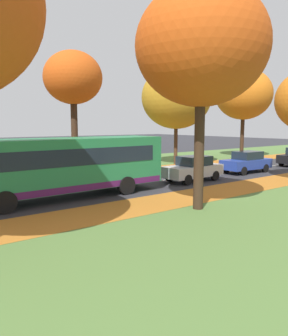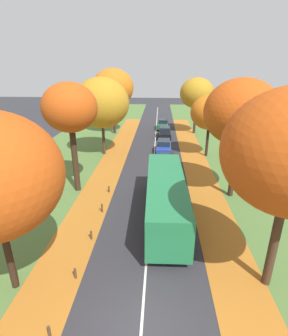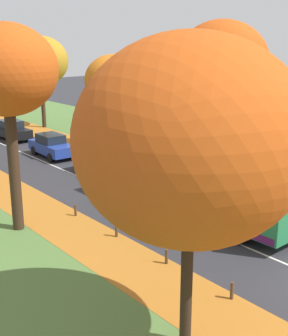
{
  "view_description": "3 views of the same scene",
  "coord_description": "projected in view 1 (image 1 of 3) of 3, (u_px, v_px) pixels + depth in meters",
  "views": [
    {
      "loc": [
        16.28,
        2.0,
        3.66
      ],
      "look_at": [
        1.74,
        12.85,
        1.23
      ],
      "focal_mm": 35.0,
      "sensor_mm": 36.0,
      "label": 1
    },
    {
      "loc": [
        0.56,
        -7.56,
        10.11
      ],
      "look_at": [
        -0.72,
        13.79,
        1.63
      ],
      "focal_mm": 28.0,
      "sensor_mm": 36.0,
      "label": 2
    },
    {
      "loc": [
        -14.43,
        -6.19,
        8.4
      ],
      "look_at": [
        0.04,
        11.36,
        1.91
      ],
      "focal_mm": 50.0,
      "sensor_mm": 36.0,
      "label": 3
    }
  ],
  "objects": [
    {
      "name": "leaf_litter_right",
      "position": [
        195.0,
        196.0,
        16.88
      ],
      "size": [
        2.8,
        60.0,
        0.0
      ],
      "primitive_type": "cube",
      "color": "#B26B23",
      "rests_on": "grass_verge_right"
    },
    {
      "name": "bus",
      "position": [
        65.0,
        164.0,
        16.15
      ],
      "size": [
        2.82,
        10.45,
        2.98
      ],
      "color": "#237A47",
      "rests_on": "ground"
    },
    {
      "name": "grass_verge_left",
      "position": [
        136.0,
        163.0,
        31.4
      ],
      "size": [
        12.0,
        90.0,
        0.01
      ],
      "primitive_type": "cube",
      "color": "#517538",
      "rests_on": "ground"
    },
    {
      "name": "car_silver_lead",
      "position": [
        193.0,
        169.0,
        21.19
      ],
      "size": [
        1.91,
        4.26,
        1.62
      ],
      "color": "#B7BABF",
      "rests_on": "ground"
    },
    {
      "name": "bollard_fourth",
      "position": [
        43.0,
        178.0,
        20.26
      ],
      "size": [
        0.12,
        0.12,
        0.68
      ],
      "primitive_type": "cylinder",
      "color": "#4C3823",
      "rests_on": "ground"
    },
    {
      "name": "bollard_fifth",
      "position": [
        89.0,
        174.0,
        22.24
      ],
      "size": [
        0.12,
        0.12,
        0.57
      ],
      "primitive_type": "cylinder",
      "color": "#4C3823",
      "rests_on": "ground"
    },
    {
      "name": "tree_right_near",
      "position": [
        201.0,
        47.0,
        13.38
      ],
      "size": [
        5.46,
        5.46,
        9.29
      ],
      "color": "#382619",
      "rests_on": "ground"
    },
    {
      "name": "tree_left_mid",
      "position": [
        176.0,
        97.0,
        29.46
      ],
      "size": [
        6.28,
        6.28,
        8.89
      ],
      "color": "#422D1E",
      "rests_on": "ground"
    },
    {
      "name": "leaf_litter_left",
      "position": [
        105.0,
        174.0,
        24.18
      ],
      "size": [
        2.8,
        60.0,
        0.0
      ],
      "primitive_type": "cube",
      "color": "#B26B23",
      "rests_on": "grass_verge_left"
    },
    {
      "name": "road_centre_line",
      "position": [
        208.0,
        174.0,
        24.09
      ],
      "size": [
        0.12,
        80.0,
        0.01
      ],
      "primitive_type": "cube",
      "color": "silver",
      "rests_on": "ground"
    },
    {
      "name": "tree_left_near",
      "position": [
        73.0,
        79.0,
        23.76
      ],
      "size": [
        4.26,
        4.26,
        8.95
      ],
      "color": "#382619",
      "rests_on": "ground"
    },
    {
      "name": "tree_left_far",
      "position": [
        244.0,
        94.0,
        35.8
      ],
      "size": [
        6.12,
        6.12,
        9.67
      ],
      "color": "#382619",
      "rests_on": "ground"
    },
    {
      "name": "car_blue_following",
      "position": [
        246.0,
        162.0,
        24.89
      ],
      "size": [
        1.87,
        4.24,
        1.62
      ],
      "color": "#233D9E",
      "rests_on": "ground"
    }
  ]
}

